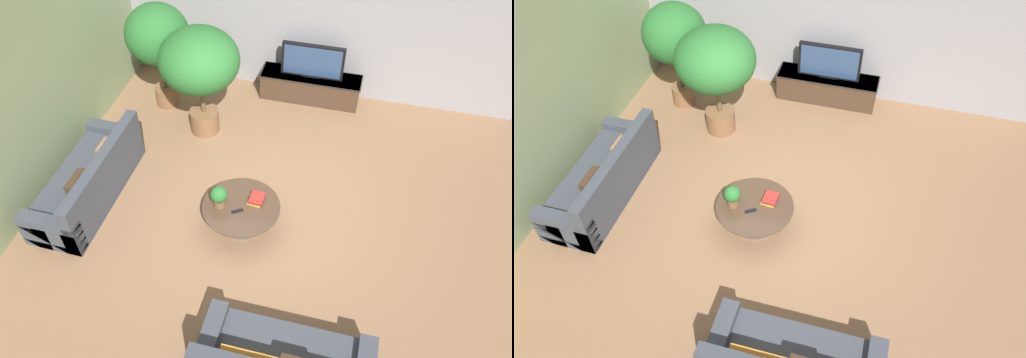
% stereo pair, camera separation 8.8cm
% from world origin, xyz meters
% --- Properties ---
extents(ground_plane, '(24.00, 24.00, 0.00)m').
position_xyz_m(ground_plane, '(0.00, 0.00, 0.00)').
color(ground_plane, '#8C6647').
extents(back_wall_stone, '(7.40, 0.12, 3.00)m').
position_xyz_m(back_wall_stone, '(0.00, 3.26, 1.50)').
color(back_wall_stone, '#939399').
rests_on(back_wall_stone, ground).
extents(side_wall_left, '(0.12, 7.40, 3.00)m').
position_xyz_m(side_wall_left, '(-3.26, 0.20, 1.50)').
color(side_wall_left, gray).
rests_on(side_wall_left, ground).
extents(media_console, '(1.78, 0.50, 0.48)m').
position_xyz_m(media_console, '(0.19, 2.94, 0.25)').
color(media_console, '#473323').
rests_on(media_console, ground).
extents(television, '(1.08, 0.13, 0.61)m').
position_xyz_m(television, '(0.19, 2.94, 0.78)').
color(television, black).
rests_on(television, media_console).
extents(coffee_table, '(1.07, 1.07, 0.39)m').
position_xyz_m(coffee_table, '(-0.21, -0.20, 0.28)').
color(coffee_table, '#756656').
rests_on(coffee_table, ground).
extents(couch_by_wall, '(0.84, 2.13, 0.84)m').
position_xyz_m(couch_by_wall, '(-2.50, -0.21, 0.28)').
color(couch_by_wall, '#3D424C').
rests_on(couch_by_wall, ground).
extents(potted_palm_tall, '(1.05, 1.05, 1.87)m').
position_xyz_m(potted_palm_tall, '(-2.25, 2.16, 1.32)').
color(potted_palm_tall, brown).
rests_on(potted_palm_tall, ground).
extents(potted_palm_corner, '(1.25, 1.25, 1.85)m').
position_xyz_m(potted_palm_corner, '(-1.36, 1.64, 1.30)').
color(potted_palm_corner, brown).
rests_on(potted_palm_corner, ground).
extents(potted_plant_tabletop, '(0.23, 0.23, 0.33)m').
position_xyz_m(potted_plant_tabletop, '(-0.50, -0.26, 0.58)').
color(potted_plant_tabletop, brown).
rests_on(potted_plant_tabletop, coffee_table).
extents(book_stack, '(0.22, 0.24, 0.07)m').
position_xyz_m(book_stack, '(-0.03, -0.05, 0.43)').
color(book_stack, gold).
rests_on(book_stack, coffee_table).
extents(remote_black, '(0.16, 0.12, 0.02)m').
position_xyz_m(remote_black, '(-0.24, -0.30, 0.40)').
color(remote_black, black).
rests_on(remote_black, coffee_table).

